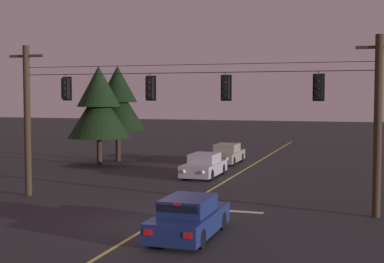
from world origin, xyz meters
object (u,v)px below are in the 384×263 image
object	(u,v)px
traffic_light_left_inner	(150,88)
tree_verge_near	(99,105)
traffic_light_leftmost	(65,88)
traffic_light_right_inner	(318,87)
car_oncoming_lead	(204,166)
car_waiting_near_lane	(189,218)
car_oncoming_trailing	(227,154)
traffic_light_centre	(225,88)
tree_verge_far	(118,101)

from	to	relation	value
traffic_light_left_inner	tree_verge_near	xyz separation A→B (m)	(-8.66, 12.02, -1.00)
traffic_light_leftmost	tree_verge_near	distance (m)	12.85
tree_verge_near	traffic_light_right_inner	bearing A→B (deg)	-36.91
traffic_light_left_inner	car_oncoming_lead	size ratio (longest dim) A/B	0.28
tree_verge_near	traffic_light_left_inner	bearing A→B (deg)	-54.22
traffic_light_right_inner	car_waiting_near_lane	xyz separation A→B (m)	(-3.84, -5.17, -4.52)
traffic_light_leftmost	car_oncoming_trailing	distance (m)	16.69
car_oncoming_lead	tree_verge_near	bearing A→B (deg)	158.73
car_oncoming_trailing	car_oncoming_lead	bearing A→B (deg)	-87.24
traffic_light_left_inner	traffic_light_centre	xyz separation A→B (m)	(3.46, 0.00, 0.00)
car_waiting_near_lane	traffic_light_right_inner	bearing A→B (deg)	53.41
car_oncoming_trailing	tree_verge_far	xyz separation A→B (m)	(-8.02, -1.13, 3.80)
traffic_light_centre	car_waiting_near_lane	world-z (taller)	traffic_light_centre
traffic_light_leftmost	traffic_light_right_inner	size ratio (longest dim) A/B	1.00
tree_verge_near	car_oncoming_lead	bearing A→B (deg)	-21.27
traffic_light_centre	car_waiting_near_lane	distance (m)	6.87
traffic_light_right_inner	tree_verge_far	bearing A→B (deg)	137.36
traffic_light_leftmost	car_oncoming_lead	bearing A→B (deg)	63.91
traffic_light_right_inner	tree_verge_near	xyz separation A→B (m)	(-16.00, 12.02, -1.00)
traffic_light_centre	tree_verge_far	size ratio (longest dim) A/B	0.17
traffic_light_centre	tree_verge_near	xyz separation A→B (m)	(-12.12, 12.02, -1.00)
traffic_light_left_inner	traffic_light_centre	size ratio (longest dim) A/B	1.00
traffic_light_left_inner	car_waiting_near_lane	xyz separation A→B (m)	(3.50, -5.17, -4.52)
car_oncoming_lead	traffic_light_left_inner	bearing A→B (deg)	-89.98
traffic_light_leftmost	car_oncoming_trailing	bearing A→B (deg)	75.95
traffic_light_centre	traffic_light_right_inner	xyz separation A→B (m)	(3.88, 0.00, 0.00)
traffic_light_centre	car_waiting_near_lane	size ratio (longest dim) A/B	0.28
traffic_light_centre	traffic_light_right_inner	distance (m)	3.88
traffic_light_leftmost	traffic_light_right_inner	bearing A→B (deg)	0.00
car_oncoming_lead	car_oncoming_trailing	xyz separation A→B (m)	(-0.33, 6.93, 0.00)
tree_verge_far	tree_verge_near	bearing A→B (deg)	-97.09
car_oncoming_trailing	traffic_light_left_inner	bearing A→B (deg)	-88.76
traffic_light_leftmost	traffic_light_centre	size ratio (longest dim) A/B	1.00
traffic_light_leftmost	tree_verge_far	world-z (taller)	tree_verge_far
traffic_light_leftmost	traffic_light_centre	distance (m)	7.70
traffic_light_right_inner	traffic_light_centre	bearing A→B (deg)	180.00
traffic_light_right_inner	tree_verge_far	distance (m)	21.35
car_waiting_near_lane	tree_verge_far	world-z (taller)	tree_verge_far
tree_verge_far	car_oncoming_trailing	bearing A→B (deg)	7.99
traffic_light_right_inner	tree_verge_near	size ratio (longest dim) A/B	0.18
traffic_light_leftmost	traffic_light_right_inner	world-z (taller)	same
car_waiting_near_lane	car_oncoming_trailing	size ratio (longest dim) A/B	0.98
traffic_light_left_inner	car_oncoming_lead	bearing A→B (deg)	90.02
traffic_light_leftmost	car_oncoming_lead	distance (m)	10.64
traffic_light_leftmost	traffic_light_left_inner	size ratio (longest dim) A/B	1.00
car_oncoming_lead	tree_verge_far	distance (m)	10.86
car_oncoming_trailing	tree_verge_near	world-z (taller)	tree_verge_near
traffic_light_leftmost	car_oncoming_lead	xyz separation A→B (m)	(4.23, 8.65, -4.52)
car_oncoming_trailing	car_waiting_near_lane	bearing A→B (deg)	-79.52
traffic_light_right_inner	car_oncoming_lead	distance (m)	12.21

